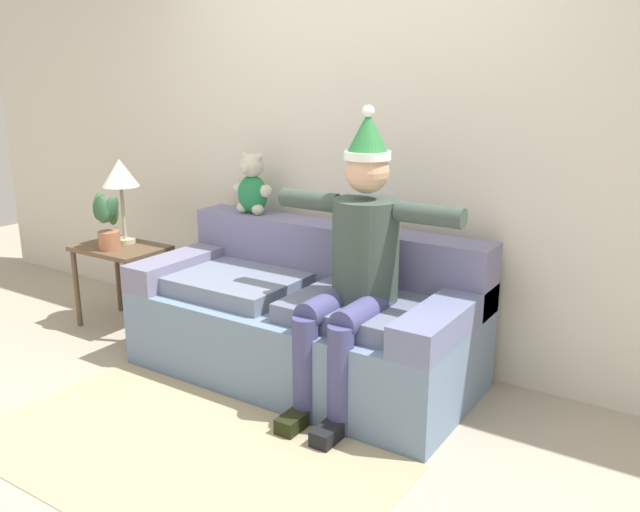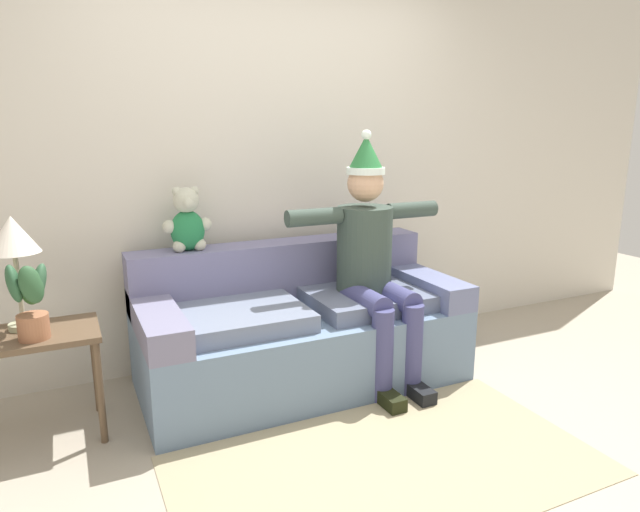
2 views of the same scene
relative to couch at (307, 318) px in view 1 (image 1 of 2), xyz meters
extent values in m
plane|color=#A79B88|center=(0.00, -1.02, -0.33)|extent=(10.00, 10.00, 0.00)
cube|color=beige|center=(0.00, 0.53, 1.02)|extent=(7.00, 0.10, 2.70)
cube|color=slate|center=(0.00, -0.05, -0.11)|extent=(1.93, 0.89, 0.44)
cube|color=slate|center=(0.00, 0.28, 0.30)|extent=(1.93, 0.24, 0.37)
cube|color=slate|center=(-0.86, -0.05, 0.20)|extent=(0.22, 0.89, 0.16)
cube|color=slate|center=(0.86, -0.05, 0.20)|extent=(0.22, 0.89, 0.16)
cube|color=slate|center=(-0.43, -0.10, 0.17)|extent=(0.77, 0.62, 0.10)
cube|color=slate|center=(0.43, -0.10, 0.17)|extent=(0.77, 0.62, 0.10)
cylinder|color=#37463D|center=(0.41, -0.07, 0.48)|extent=(0.34, 0.34, 0.52)
sphere|color=tan|center=(0.41, -0.07, 0.88)|extent=(0.22, 0.22, 0.22)
cylinder|color=white|center=(0.41, -0.07, 0.95)|extent=(0.23, 0.23, 0.04)
cone|color=#287439|center=(0.41, -0.07, 1.06)|extent=(0.21, 0.21, 0.20)
sphere|color=white|center=(0.41, -0.07, 1.16)|extent=(0.06, 0.06, 0.06)
cylinder|color=#414375|center=(0.31, -0.27, 0.22)|extent=(0.14, 0.40, 0.14)
cylinder|color=#414375|center=(0.31, -0.47, -0.06)|extent=(0.13, 0.13, 0.54)
cube|color=black|center=(0.31, -0.55, -0.29)|extent=(0.10, 0.24, 0.08)
cylinder|color=#414375|center=(0.51, -0.27, 0.22)|extent=(0.14, 0.40, 0.14)
cylinder|color=#414375|center=(0.51, -0.47, -0.06)|extent=(0.13, 0.13, 0.54)
cube|color=black|center=(0.51, -0.55, -0.29)|extent=(0.10, 0.24, 0.08)
cylinder|color=#37463D|center=(0.07, -0.07, 0.70)|extent=(0.34, 0.10, 0.10)
cylinder|color=#37463D|center=(0.75, -0.07, 0.70)|extent=(0.34, 0.10, 0.10)
ellipsoid|color=#227843|center=(-0.60, 0.28, 0.61)|extent=(0.20, 0.16, 0.24)
sphere|color=beige|center=(-0.60, 0.28, 0.79)|extent=(0.15, 0.15, 0.15)
sphere|color=beige|center=(-0.60, 0.22, 0.78)|extent=(0.07, 0.07, 0.07)
sphere|color=beige|center=(-0.65, 0.28, 0.84)|extent=(0.05, 0.05, 0.05)
sphere|color=beige|center=(-0.54, 0.28, 0.84)|extent=(0.05, 0.05, 0.05)
sphere|color=beige|center=(-0.70, 0.28, 0.64)|extent=(0.08, 0.08, 0.08)
sphere|color=beige|center=(-0.66, 0.25, 0.53)|extent=(0.08, 0.08, 0.08)
sphere|color=beige|center=(-0.49, 0.28, 0.64)|extent=(0.08, 0.08, 0.08)
sphere|color=beige|center=(-0.54, 0.25, 0.53)|extent=(0.08, 0.08, 0.08)
cube|color=brown|center=(-1.44, -0.09, 0.22)|extent=(0.59, 0.41, 0.03)
cylinder|color=brown|center=(-1.71, -0.26, -0.06)|extent=(0.04, 0.04, 0.53)
cylinder|color=brown|center=(-1.18, -0.26, -0.06)|extent=(0.04, 0.04, 0.53)
cylinder|color=brown|center=(-1.71, 0.09, -0.06)|extent=(0.04, 0.04, 0.53)
cylinder|color=brown|center=(-1.18, 0.09, -0.06)|extent=(0.04, 0.04, 0.53)
cylinder|color=#B4B88F|center=(-1.48, 0.00, 0.25)|extent=(0.14, 0.14, 0.03)
cylinder|color=#B0AA8F|center=(-1.48, 0.00, 0.44)|extent=(0.02, 0.02, 0.36)
cone|color=white|center=(-1.48, 0.00, 0.71)|extent=(0.24, 0.24, 0.18)
cylinder|color=#9F6343|center=(-1.43, -0.18, 0.29)|extent=(0.14, 0.14, 0.12)
ellipsoid|color=#2D5437|center=(-1.39, -0.18, 0.51)|extent=(0.11, 0.15, 0.21)
ellipsoid|color=#285223|center=(-1.43, -0.13, 0.48)|extent=(0.11, 0.08, 0.19)
ellipsoid|color=#295233|center=(-1.49, -0.18, 0.51)|extent=(0.10, 0.16, 0.21)
ellipsoid|color=#2B5330|center=(-1.42, -0.22, 0.51)|extent=(0.15, 0.11, 0.20)
cube|color=tan|center=(0.00, -1.04, -0.32)|extent=(1.98, 1.08, 0.01)
camera|label=1|loc=(1.97, -2.87, 1.33)|focal=36.73mm
camera|label=2|loc=(-1.26, -2.97, 1.21)|focal=31.14mm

